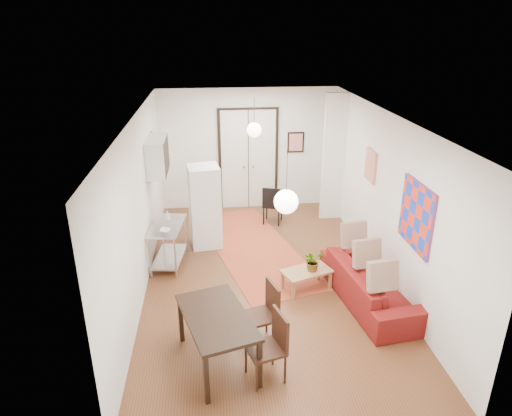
{
  "coord_description": "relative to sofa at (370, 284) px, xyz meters",
  "views": [
    {
      "loc": [
        -0.89,
        -7.12,
        4.29
      ],
      "look_at": [
        -0.14,
        0.27,
        1.25
      ],
      "focal_mm": 32.0,
      "sensor_mm": 36.0,
      "label": 1
    }
  ],
  "objects": [
    {
      "name": "kitchen_counter",
      "position": [
        -3.35,
        1.58,
        0.2
      ],
      "size": [
        0.68,
        1.14,
        0.83
      ],
      "rotation": [
        0.0,
        0.0,
        -0.14
      ],
      "color": "#B1B3B6",
      "rests_on": "floor"
    },
    {
      "name": "fridge",
      "position": [
        -2.66,
        2.36,
        0.52
      ],
      "size": [
        0.67,
        0.67,
        1.69
      ],
      "primitive_type": "cube",
      "rotation": [
        0.0,
        0.0,
        0.14
      ],
      "color": "white",
      "rests_on": "floor"
    },
    {
      "name": "painting_abstract",
      "position": [
        0.47,
        1.74,
        1.48
      ],
      "size": [
        0.05,
        0.5,
        0.6
      ],
      "primitive_type": "cube",
      "color": "beige",
      "rests_on": "wall_right"
    },
    {
      "name": "stub_partition",
      "position": [
        0.25,
        3.49,
        1.13
      ],
      "size": [
        0.5,
        0.1,
        2.9
      ],
      "primitive_type": "cube",
      "color": "white",
      "rests_on": "floor"
    },
    {
      "name": "painting_popart",
      "position": [
        0.47,
        -0.31,
        1.33
      ],
      "size": [
        0.05,
        1.0,
        1.0
      ],
      "primitive_type": "cube",
      "color": "red",
      "rests_on": "wall_right"
    },
    {
      "name": "wall_front",
      "position": [
        -1.6,
        -2.56,
        1.13
      ],
      "size": [
        4.2,
        0.02,
        2.9
      ],
      "primitive_type": "cube",
      "color": "white",
      "rests_on": "floor"
    },
    {
      "name": "print_left",
      "position": [
        -3.67,
        2.94,
        1.63
      ],
      "size": [
        0.03,
        0.44,
        0.54
      ],
      "primitive_type": "cube",
      "color": "#A26E43",
      "rests_on": "wall_left"
    },
    {
      "name": "potted_plant",
      "position": [
        -0.85,
        0.47,
        0.22
      ],
      "size": [
        0.37,
        0.4,
        0.36
      ],
      "primitive_type": "imported",
      "rotation": [
        0.0,
        0.0,
        0.36
      ],
      "color": "#346D31",
      "rests_on": "coffee_table"
    },
    {
      "name": "wall_left",
      "position": [
        -3.7,
        0.94,
        1.13
      ],
      "size": [
        0.02,
        7.0,
        2.9
      ],
      "primitive_type": "cube",
      "color": "white",
      "rests_on": "floor"
    },
    {
      "name": "poster_back",
      "position": [
        -0.45,
        4.41,
        1.28
      ],
      "size": [
        0.4,
        0.03,
        0.5
      ],
      "primitive_type": "cube",
      "color": "red",
      "rests_on": "wall_back"
    },
    {
      "name": "floor",
      "position": [
        -1.6,
        0.94,
        -0.32
      ],
      "size": [
        7.0,
        7.0,
        0.0
      ],
      "primitive_type": "plane",
      "color": "brown",
      "rests_on": "ground"
    },
    {
      "name": "dining_table",
      "position": [
        -2.51,
        -1.21,
        0.35
      ],
      "size": [
        1.14,
        1.53,
        0.76
      ],
      "rotation": [
        0.0,
        0.0,
        0.29
      ],
      "color": "black",
      "rests_on": "floor"
    },
    {
      "name": "kilim_rug",
      "position": [
        -1.71,
        2.1,
        -0.32
      ],
      "size": [
        2.45,
        4.23,
        0.01
      ],
      "primitive_type": "cube",
      "rotation": [
        0.0,
        0.0,
        0.26
      ],
      "color": "#B7452D",
      "rests_on": "floor"
    },
    {
      "name": "dining_chair_near",
      "position": [
        -1.91,
        -0.77,
        0.22
      ],
      "size": [
        0.55,
        0.68,
        0.94
      ],
      "rotation": [
        0.0,
        0.0,
        -1.28
      ],
      "color": "#361B11",
      "rests_on": "floor"
    },
    {
      "name": "wall_back",
      "position": [
        -1.6,
        4.44,
        1.13
      ],
      "size": [
        4.2,
        0.02,
        2.9
      ],
      "primitive_type": "cube",
      "color": "white",
      "rests_on": "floor"
    },
    {
      "name": "ceiling",
      "position": [
        -1.6,
        0.94,
        2.58
      ],
      "size": [
        4.2,
        7.0,
        0.02
      ],
      "primitive_type": "cube",
      "color": "white",
      "rests_on": "wall_back"
    },
    {
      "name": "sofa",
      "position": [
        0.0,
        0.0,
        0.0
      ],
      "size": [
        1.16,
        2.31,
        0.64
      ],
      "primitive_type": "imported",
      "rotation": [
        0.0,
        0.0,
        1.71
      ],
      "color": "maroon",
      "rests_on": "floor"
    },
    {
      "name": "soap_bottle",
      "position": [
        -3.35,
        1.83,
        0.59
      ],
      "size": [
        0.1,
        0.1,
        0.17
      ],
      "primitive_type": "imported",
      "rotation": [
        0.0,
        0.0,
        -0.34
      ],
      "color": "teal",
      "rests_on": "kitchen_counter"
    },
    {
      "name": "double_doors",
      "position": [
        -1.6,
        4.39,
        0.88
      ],
      "size": [
        1.44,
        0.06,
        2.5
      ],
      "primitive_type": "cube",
      "color": "silver",
      "rests_on": "wall_back"
    },
    {
      "name": "dining_chair_far",
      "position": [
        -1.91,
        -1.47,
        0.22
      ],
      "size": [
        0.55,
        0.68,
        0.94
      ],
      "rotation": [
        0.0,
        0.0,
        -1.28
      ],
      "color": "#361B11",
      "rests_on": "floor"
    },
    {
      "name": "wall_right",
      "position": [
        0.5,
        0.94,
        1.13
      ],
      "size": [
        0.02,
        7.0,
        2.9
      ],
      "primitive_type": "cube",
      "color": "white",
      "rests_on": "floor"
    },
    {
      "name": "coffee_table",
      "position": [
        -0.95,
        0.47,
        -0.0
      ],
      "size": [
        0.93,
        0.72,
        0.37
      ],
      "rotation": [
        0.0,
        0.0,
        0.36
      ],
      "color": "#A7804F",
      "rests_on": "floor"
    },
    {
      "name": "pendant_back",
      "position": [
        -1.6,
        2.94,
        1.93
      ],
      "size": [
        0.3,
        0.3,
        0.8
      ],
      "color": "white",
      "rests_on": "ceiling"
    },
    {
      "name": "bowl",
      "position": [
        -3.35,
        1.28,
        0.53
      ],
      "size": [
        0.25,
        0.25,
        0.05
      ],
      "primitive_type": "imported",
      "rotation": [
        0.0,
        0.0,
        -0.34
      ],
      "color": "silver",
      "rests_on": "kitchen_counter"
    },
    {
      "name": "wall_cabinet",
      "position": [
        -3.52,
        2.44,
        1.58
      ],
      "size": [
        0.35,
        1.0,
        0.7
      ],
      "primitive_type": "cube",
      "color": "silver",
      "rests_on": "wall_left"
    },
    {
      "name": "black_side_chair",
      "position": [
        -1.14,
        3.41,
        0.2
      ],
      "size": [
        0.52,
        0.53,
        0.89
      ],
      "rotation": [
        0.0,
        0.0,
        2.81
      ],
      "color": "black",
      "rests_on": "floor"
    },
    {
      "name": "pendant_front",
      "position": [
        -1.6,
        -1.06,
        1.93
      ],
      "size": [
        0.3,
        0.3,
        0.8
      ],
      "color": "white",
      "rests_on": "ceiling"
    }
  ]
}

